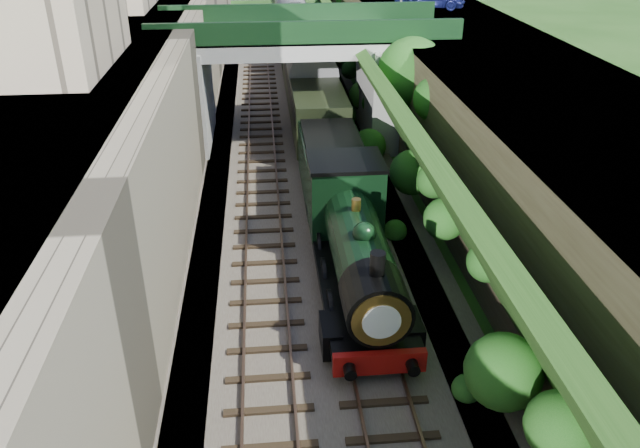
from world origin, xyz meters
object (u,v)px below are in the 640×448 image
Objects in this scene: tender at (332,172)px; road_bridge at (311,70)px; locomotive at (356,248)px; tree at (413,75)px.

road_bridge is at bearing 91.66° from tender.
road_bridge is 1.56× the size of locomotive.
locomotive is at bearing -89.10° from road_bridge.
tender is (-4.71, -5.12, -3.03)m from tree.
tender is (0.26, -8.84, -2.46)m from road_bridge.
tree is at bearing -36.78° from road_bridge.
locomotive reaches higher than tender.
locomotive is at bearing -90.00° from tender.
road_bridge reaches higher than locomotive.
tender is at bearing 90.00° from locomotive.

